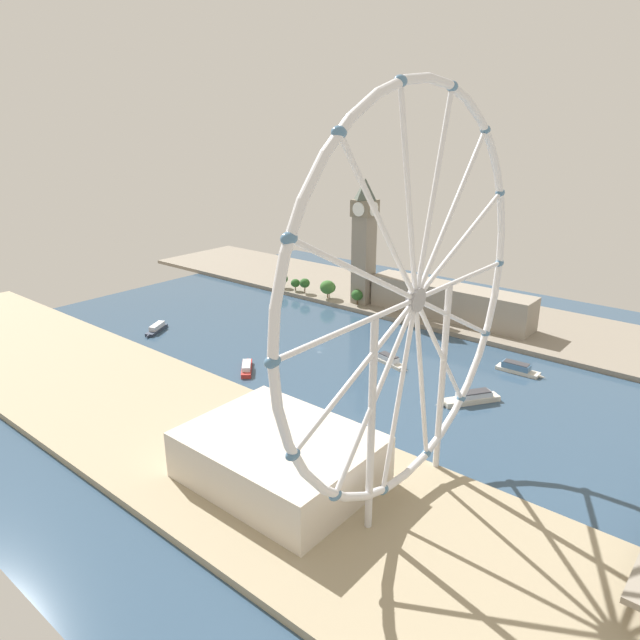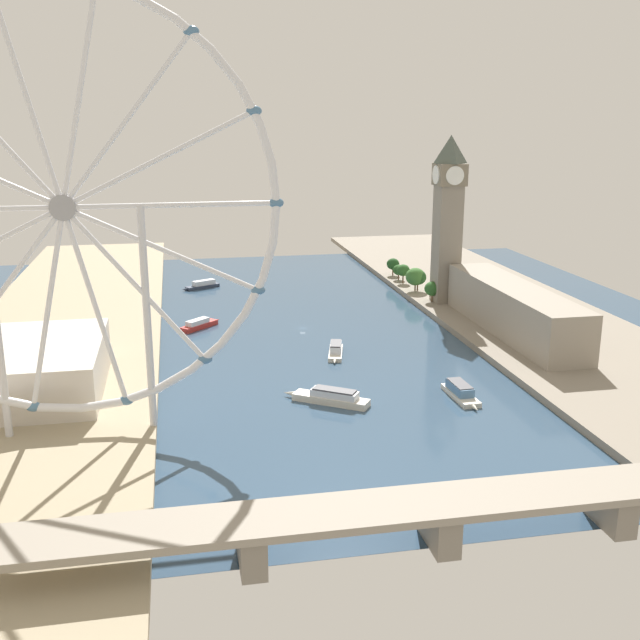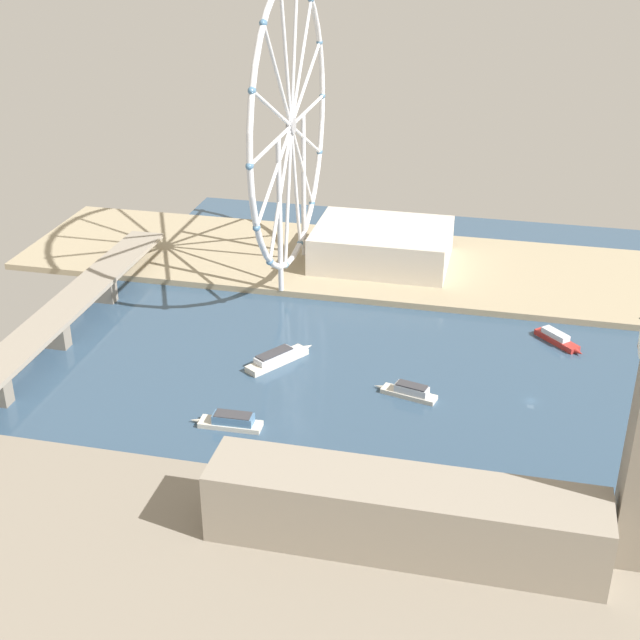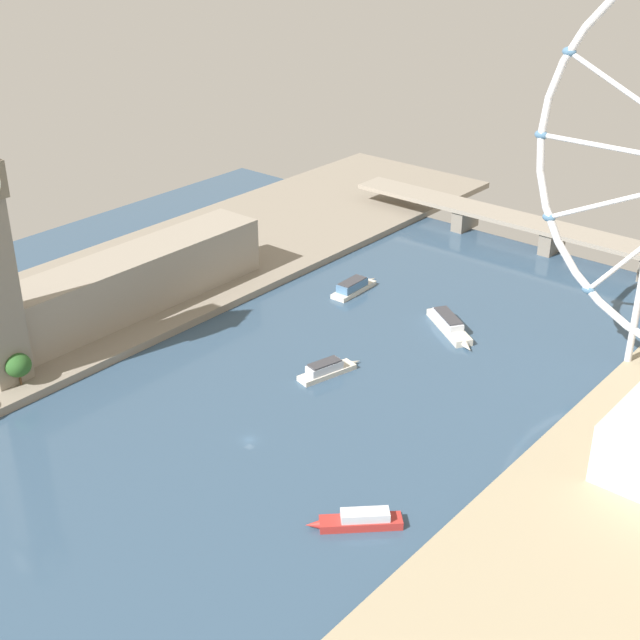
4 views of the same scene
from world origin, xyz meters
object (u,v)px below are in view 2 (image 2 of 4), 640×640
at_px(ferris_wheel, 63,209).
at_px(river_bridge, 440,509).
at_px(tour_boat_3, 200,324).
at_px(tour_boat_4, 461,392).
at_px(tour_boat_2, 336,350).
at_px(tour_boat_1, 202,285).
at_px(clock_tower, 448,217).
at_px(riverside_hall, 31,368).
at_px(tour_boat_0, 330,397).
at_px(parliament_block, 513,309).

height_order(ferris_wheel, river_bridge, ferris_wheel).
relative_size(tour_boat_3, tour_boat_4, 0.78).
bearing_deg(tour_boat_4, tour_boat_3, -143.00).
relative_size(tour_boat_2, tour_boat_3, 1.20).
xyz_separation_m(tour_boat_1, tour_boat_2, (-51.87, 145.10, 0.15)).
bearing_deg(tour_boat_4, clock_tower, 160.61).
xyz_separation_m(riverside_hall, tour_boat_0, (-107.25, 24.89, -9.82)).
distance_m(clock_tower, tour_boat_0, 165.35).
bearing_deg(tour_boat_4, parliament_block, 140.96).
relative_size(tour_boat_1, tour_boat_2, 0.94).
distance_m(tour_boat_1, tour_boat_2, 154.09).
bearing_deg(tour_boat_0, tour_boat_4, -150.32).
relative_size(clock_tower, tour_boat_2, 3.54).
height_order(clock_tower, tour_boat_1, clock_tower).
height_order(parliament_block, ferris_wheel, ferris_wheel).
distance_m(river_bridge, tour_boat_4, 102.02).
bearing_deg(tour_boat_1, tour_boat_3, 58.90).
relative_size(ferris_wheel, tour_boat_2, 5.48).
relative_size(riverside_hall, river_bridge, 0.32).
height_order(river_bridge, tour_boat_2, river_bridge).
bearing_deg(clock_tower, tour_boat_4, 72.37).
height_order(parliament_block, river_bridge, parliament_block).
distance_m(ferris_wheel, tour_boat_1, 232.85).
bearing_deg(river_bridge, clock_tower, -110.44).
bearing_deg(riverside_hall, tour_boat_1, -111.53).
bearing_deg(ferris_wheel, clock_tower, -140.59).
height_order(parliament_block, riverside_hall, parliament_block).
relative_size(ferris_wheel, riverside_hall, 2.07).
xyz_separation_m(clock_tower, tour_boat_2, (77.26, 74.07, -47.27)).
relative_size(river_bridge, tour_boat_4, 7.86).
relative_size(river_bridge, tour_boat_3, 10.04).
height_order(clock_tower, tour_boat_2, clock_tower).
distance_m(tour_boat_0, tour_boat_2, 57.26).
distance_m(ferris_wheel, tour_boat_2, 141.93).
bearing_deg(clock_tower, tour_boat_0, 54.86).
relative_size(parliament_block, tour_boat_1, 4.78).
bearing_deg(tour_boat_4, riverside_hall, -102.17).
distance_m(parliament_block, tour_boat_0, 120.97).
height_order(ferris_wheel, tour_boat_0, ferris_wheel).
bearing_deg(river_bridge, tour_boat_3, -76.43).
bearing_deg(riverside_hall, tour_boat_4, 169.59).
bearing_deg(clock_tower, tour_boat_1, -28.81).
bearing_deg(clock_tower, tour_boat_2, 43.79).
bearing_deg(ferris_wheel, tour_boat_0, -169.72).
bearing_deg(tour_boat_3, tour_boat_2, -88.33).
height_order(clock_tower, parliament_block, clock_tower).
bearing_deg(clock_tower, tour_boat_3, 8.01).
height_order(parliament_block, tour_boat_3, parliament_block).
bearing_deg(tour_boat_0, riverside_hall, 21.05).
height_order(ferris_wheel, tour_boat_1, ferris_wheel).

